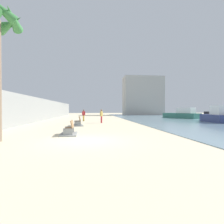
{
  "coord_description": "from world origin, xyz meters",
  "views": [
    {
      "loc": [
        0.42,
        -10.28,
        1.73
      ],
      "look_at": [
        2.76,
        11.74,
        1.41
      ],
      "focal_mm": 29.6,
      "sensor_mm": 36.0,
      "label": 1
    }
  ],
  "objects": [
    {
      "name": "seawall",
      "position": [
        -7.5,
        18.0,
        1.68
      ],
      "size": [
        0.8,
        64.0,
        3.36
      ],
      "primitive_type": "cube",
      "color": "gray",
      "rests_on": "ground"
    },
    {
      "name": "person_standing",
      "position": [
        -0.86,
        16.99,
        0.99
      ],
      "size": [
        0.47,
        0.31,
        1.7
      ],
      "color": "gold",
      "rests_on": "ground"
    },
    {
      "name": "bench_far",
      "position": [
        -1.13,
        9.55,
        0.23
      ],
      "size": [
        1.35,
        2.22,
        0.98
      ],
      "color": "gray",
      "rests_on": "ground"
    },
    {
      "name": "harbor_building",
      "position": [
        16.09,
        46.0,
        5.9
      ],
      "size": [
        12.0,
        6.0,
        11.8
      ],
      "primitive_type": "cube",
      "color": "#ADAAA3",
      "rests_on": "ground"
    },
    {
      "name": "boat_far_left",
      "position": [
        16.75,
        12.53,
        0.84
      ],
      "size": [
        2.53,
        5.73,
        2.22
      ],
      "color": "navy",
      "rests_on": "water_bay"
    },
    {
      "name": "boat_outer",
      "position": [
        22.96,
        34.28,
        0.77
      ],
      "size": [
        4.99,
        6.4,
        2.04
      ],
      "color": "red",
      "rests_on": "water_bay"
    },
    {
      "name": "person_walking",
      "position": [
        1.56,
        13.05,
        1.02
      ],
      "size": [
        0.37,
        0.43,
        1.74
      ],
      "color": "#B22D33",
      "rests_on": "ground"
    },
    {
      "name": "boat_mid_bay",
      "position": [
        34.29,
        36.56,
        0.71
      ],
      "size": [
        4.65,
        6.52,
        1.72
      ],
      "color": "black",
      "rests_on": "water_bay"
    },
    {
      "name": "bench_near",
      "position": [
        -1.16,
        2.51,
        0.23
      ],
      "size": [
        1.19,
        2.15,
        0.98
      ],
      "color": "gray",
      "rests_on": "ground"
    },
    {
      "name": "ground_plane",
      "position": [
        0.0,
        18.0,
        0.0
      ],
      "size": [
        120.0,
        120.0,
        0.0
      ],
      "primitive_type": "plane",
      "color": "beige"
    },
    {
      "name": "boat_distant",
      "position": [
        17.56,
        23.46,
        0.78
      ],
      "size": [
        5.26,
        7.41,
        2.03
      ],
      "color": "#337060",
      "rests_on": "water_bay"
    }
  ]
}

